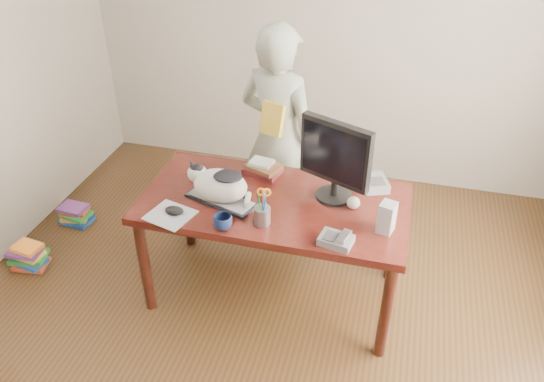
{
  "coord_description": "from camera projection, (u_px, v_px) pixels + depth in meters",
  "views": [
    {
      "loc": [
        0.65,
        -1.93,
        2.57
      ],
      "look_at": [
        0.0,
        0.55,
        0.85
      ],
      "focal_mm": 35.0,
      "sensor_mm": 36.0,
      "label": 1
    }
  ],
  "objects": [
    {
      "name": "room",
      "position": [
        241.0,
        164.0,
        2.36
      ],
      "size": [
        4.5,
        4.5,
        4.5
      ],
      "color": "black",
      "rests_on": "ground"
    },
    {
      "name": "phone",
      "position": [
        337.0,
        240.0,
        2.83
      ],
      "size": [
        0.2,
        0.16,
        0.08
      ],
      "rotation": [
        0.0,
        0.0,
        -0.19
      ],
      "color": "slate",
      "rests_on": "desk"
    },
    {
      "name": "monitor",
      "position": [
        335.0,
        157.0,
        3.04
      ],
      "size": [
        0.43,
        0.29,
        0.51
      ],
      "rotation": [
        0.0,
        0.0,
        -0.41
      ],
      "color": "black",
      "rests_on": "desk"
    },
    {
      "name": "calculator",
      "position": [
        375.0,
        183.0,
        3.29
      ],
      "size": [
        0.21,
        0.23,
        0.06
      ],
      "rotation": [
        0.0,
        0.0,
        0.38
      ],
      "color": "slate",
      "rests_on": "desk"
    },
    {
      "name": "book_pile_b",
      "position": [
        76.0,
        214.0,
        4.2
      ],
      "size": [
        0.26,
        0.2,
        0.15
      ],
      "color": "navy",
      "rests_on": "ground"
    },
    {
      "name": "book_pile_a",
      "position": [
        29.0,
        256.0,
        3.76
      ],
      "size": [
        0.27,
        0.22,
        0.18
      ],
      "color": "#BE371B",
      "rests_on": "ground"
    },
    {
      "name": "coffee_mug",
      "position": [
        223.0,
        222.0,
        2.93
      ],
      "size": [
        0.15,
        0.15,
        0.09
      ],
      "primitive_type": "imported",
      "rotation": [
        0.0,
        0.0,
        0.93
      ],
      "color": "black",
      "rests_on": "desk"
    },
    {
      "name": "speaker",
      "position": [
        387.0,
        218.0,
        2.88
      ],
      "size": [
        0.1,
        0.11,
        0.18
      ],
      "rotation": [
        0.0,
        0.0,
        -0.28
      ],
      "color": "#959597",
      "rests_on": "desk"
    },
    {
      "name": "book_stack",
      "position": [
        263.0,
        168.0,
        3.42
      ],
      "size": [
        0.26,
        0.22,
        0.08
      ],
      "rotation": [
        0.0,
        0.0,
        -0.3
      ],
      "color": "#461215",
      "rests_on": "desk"
    },
    {
      "name": "keyboard",
      "position": [
        221.0,
        200.0,
        3.16
      ],
      "size": [
        0.46,
        0.29,
        0.03
      ],
      "rotation": [
        0.0,
        0.0,
        -0.31
      ],
      "color": "black",
      "rests_on": "desk"
    },
    {
      "name": "mousepad",
      "position": [
        170.0,
        215.0,
        3.05
      ],
      "size": [
        0.3,
        0.28,
        0.01
      ],
      "rotation": [
        0.0,
        0.0,
        -0.26
      ],
      "color": "#AFB3BC",
      "rests_on": "desk"
    },
    {
      "name": "desk",
      "position": [
        277.0,
        213.0,
        3.33
      ],
      "size": [
        1.6,
        0.8,
        0.75
      ],
      "color": "black",
      "rests_on": "ground"
    },
    {
      "name": "person",
      "position": [
        279.0,
        139.0,
        3.69
      ],
      "size": [
        0.69,
        0.56,
        1.63
      ],
      "primitive_type": "imported",
      "rotation": [
        0.0,
        0.0,
        2.82
      ],
      "color": "beige",
      "rests_on": "ground"
    },
    {
      "name": "pen_cup",
      "position": [
        262.0,
        214.0,
        2.96
      ],
      "size": [
        0.11,
        0.11,
        0.24
      ],
      "rotation": [
        0.0,
        0.0,
        0.15
      ],
      "color": "#939298",
      "rests_on": "desk"
    },
    {
      "name": "held_book",
      "position": [
        272.0,
        119.0,
        3.42
      ],
      "size": [
        0.18,
        0.14,
        0.21
      ],
      "rotation": [
        0.0,
        0.0,
        -0.32
      ],
      "color": "gold",
      "rests_on": "person"
    },
    {
      "name": "cat",
      "position": [
        218.0,
        184.0,
        3.1
      ],
      "size": [
        0.42,
        0.29,
        0.24
      ],
      "rotation": [
        0.0,
        0.0,
        -0.31
      ],
      "color": "silver",
      "rests_on": "keyboard"
    },
    {
      "name": "baseball",
      "position": [
        354.0,
        203.0,
        3.09
      ],
      "size": [
        0.08,
        0.08,
        0.08
      ],
      "rotation": [
        0.0,
        0.0,
        -0.07
      ],
      "color": "beige",
      "rests_on": "desk"
    },
    {
      "name": "mouse",
      "position": [
        174.0,
        210.0,
        3.05
      ],
      "size": [
        0.13,
        0.1,
        0.04
      ],
      "rotation": [
        0.0,
        0.0,
        -0.26
      ],
      "color": "black",
      "rests_on": "mousepad"
    }
  ]
}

